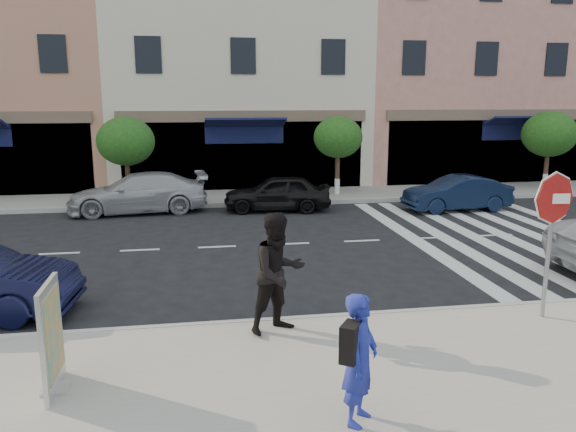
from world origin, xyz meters
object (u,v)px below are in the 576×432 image
(stop_sign, at_px, (553,213))
(car_far_mid, at_px, (277,193))
(walker, at_px, (279,273))
(car_far_right, at_px, (457,193))
(car_far_left, at_px, (138,193))
(poster_board, at_px, (52,339))
(photographer, at_px, (360,359))

(stop_sign, height_order, car_far_mid, stop_sign)
(walker, height_order, car_far_right, walker)
(stop_sign, relative_size, car_far_left, 0.55)
(walker, height_order, poster_board, walker)
(car_far_left, bearing_deg, photographer, 10.41)
(walker, relative_size, car_far_right, 0.53)
(walker, bearing_deg, car_far_mid, 56.42)
(stop_sign, height_order, poster_board, stop_sign)
(photographer, bearing_deg, car_far_left, 49.13)
(car_far_right, bearing_deg, car_far_mid, -102.51)
(car_far_mid, bearing_deg, stop_sign, 23.00)
(poster_board, distance_m, car_far_right, 15.48)
(car_far_mid, bearing_deg, car_far_left, -89.08)
(walker, height_order, car_far_left, walker)
(stop_sign, xyz_separation_m, walker, (-4.63, 0.17, -0.87))
(photographer, relative_size, car_far_left, 0.34)
(car_far_left, xyz_separation_m, car_far_mid, (4.76, -0.49, -0.05))
(walker, bearing_deg, photographer, -104.20)
(car_far_left, relative_size, car_far_right, 1.26)
(stop_sign, bearing_deg, poster_board, -164.39)
(car_far_right, bearing_deg, photographer, -33.72)
(poster_board, height_order, car_far_mid, poster_board)
(car_far_left, distance_m, car_far_mid, 4.79)
(stop_sign, relative_size, walker, 1.29)
(stop_sign, distance_m, car_far_left, 13.80)
(stop_sign, relative_size, car_far_right, 0.69)
(walker, xyz_separation_m, poster_board, (-3.16, -1.42, -0.28))
(poster_board, xyz_separation_m, car_far_right, (10.88, 11.02, -0.25))
(car_far_left, distance_m, car_far_right, 11.08)
(car_far_left, bearing_deg, poster_board, -4.54)
(photographer, height_order, car_far_right, photographer)
(photographer, xyz_separation_m, poster_board, (-3.71, 1.34, -0.08))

